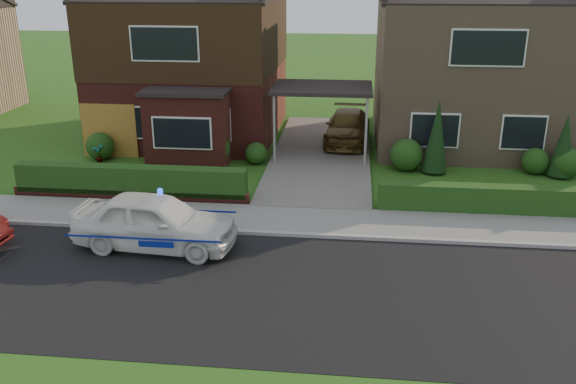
# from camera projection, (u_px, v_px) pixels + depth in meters

# --- Properties ---
(ground) EXTENTS (120.00, 120.00, 0.00)m
(ground) POSITION_uv_depth(u_px,v_px,m) (294.00, 292.00, 14.02)
(ground) COLOR #2B5316
(ground) RESTS_ON ground
(road) EXTENTS (60.00, 6.00, 0.02)m
(road) POSITION_uv_depth(u_px,v_px,m) (294.00, 292.00, 14.02)
(road) COLOR black
(road) RESTS_ON ground
(kerb) EXTENTS (60.00, 0.16, 0.12)m
(kerb) POSITION_uv_depth(u_px,v_px,m) (305.00, 235.00, 16.85)
(kerb) COLOR #9E9993
(kerb) RESTS_ON ground
(sidewalk) EXTENTS (60.00, 2.00, 0.10)m
(sidewalk) POSITION_uv_depth(u_px,v_px,m) (308.00, 221.00, 17.83)
(sidewalk) COLOR slate
(sidewalk) RESTS_ON ground
(driveway) EXTENTS (3.80, 12.00, 0.12)m
(driveway) POSITION_uv_depth(u_px,v_px,m) (321.00, 154.00, 24.27)
(driveway) COLOR #666059
(driveway) RESTS_ON ground
(house_left) EXTENTS (7.50, 9.53, 7.25)m
(house_left) POSITION_uv_depth(u_px,v_px,m) (193.00, 47.00, 26.27)
(house_left) COLOR maroon
(house_left) RESTS_ON ground
(house_right) EXTENTS (7.50, 8.06, 7.25)m
(house_right) POSITION_uv_depth(u_px,v_px,m) (467.00, 54.00, 25.24)
(house_right) COLOR #917459
(house_right) RESTS_ON ground
(carport_link) EXTENTS (3.80, 3.00, 2.77)m
(carport_link) POSITION_uv_depth(u_px,v_px,m) (322.00, 89.00, 23.33)
(carport_link) COLOR black
(carport_link) RESTS_ON ground
(garage_door) EXTENTS (2.20, 0.10, 2.10)m
(garage_door) POSITION_uv_depth(u_px,v_px,m) (109.00, 131.00, 23.79)
(garage_door) COLOR #946320
(garage_door) RESTS_ON ground
(dwarf_wall) EXTENTS (7.70, 0.25, 0.36)m
(dwarf_wall) POSITION_uv_depth(u_px,v_px,m) (130.00, 195.00, 19.49)
(dwarf_wall) COLOR maroon
(dwarf_wall) RESTS_ON ground
(hedge_left) EXTENTS (7.50, 0.55, 0.90)m
(hedge_left) POSITION_uv_depth(u_px,v_px,m) (133.00, 199.00, 19.69)
(hedge_left) COLOR #1D3D13
(hedge_left) RESTS_ON ground
(hedge_right) EXTENTS (7.50, 0.55, 0.80)m
(hedge_right) POSITION_uv_depth(u_px,v_px,m) (502.00, 214.00, 18.43)
(hedge_right) COLOR #1D3D13
(hedge_right) RESTS_ON ground
(shrub_left_far) EXTENTS (1.08, 1.08, 1.08)m
(shrub_left_far) POSITION_uv_depth(u_px,v_px,m) (100.00, 146.00, 23.56)
(shrub_left_far) COLOR #1D3D13
(shrub_left_far) RESTS_ON ground
(shrub_left_mid) EXTENTS (1.32, 1.32, 1.32)m
(shrub_left_mid) POSITION_uv_depth(u_px,v_px,m) (213.00, 148.00, 22.88)
(shrub_left_mid) COLOR #1D3D13
(shrub_left_mid) RESTS_ON ground
(shrub_left_near) EXTENTS (0.84, 0.84, 0.84)m
(shrub_left_near) POSITION_uv_depth(u_px,v_px,m) (256.00, 153.00, 23.08)
(shrub_left_near) COLOR #1D3D13
(shrub_left_near) RESTS_ON ground
(shrub_right_near) EXTENTS (1.20, 1.20, 1.20)m
(shrub_right_near) POSITION_uv_depth(u_px,v_px,m) (406.00, 155.00, 22.27)
(shrub_right_near) COLOR #1D3D13
(shrub_right_near) RESTS_ON ground
(shrub_right_mid) EXTENTS (0.96, 0.96, 0.96)m
(shrub_right_mid) POSITION_uv_depth(u_px,v_px,m) (535.00, 161.00, 21.94)
(shrub_right_mid) COLOR #1D3D13
(shrub_right_mid) RESTS_ON ground
(shrub_right_far) EXTENTS (1.08, 1.08, 1.08)m
(shrub_right_far) POSITION_uv_depth(u_px,v_px,m) (567.00, 163.00, 21.53)
(shrub_right_far) COLOR #1D3D13
(shrub_right_far) RESTS_ON ground
(conifer_a) EXTENTS (0.90, 0.90, 2.60)m
(conifer_a) POSITION_uv_depth(u_px,v_px,m) (436.00, 138.00, 21.74)
(conifer_a) COLOR black
(conifer_a) RESTS_ON ground
(conifer_b) EXTENTS (0.90, 0.90, 2.20)m
(conifer_b) POSITION_uv_depth(u_px,v_px,m) (564.00, 147.00, 21.36)
(conifer_b) COLOR black
(conifer_b) RESTS_ON ground
(police_car) EXTENTS (3.98, 4.46, 1.64)m
(police_car) POSITION_uv_depth(u_px,v_px,m) (155.00, 222.00, 16.01)
(police_car) COLOR white
(police_car) RESTS_ON ground
(driveway_car) EXTENTS (1.98, 4.42, 1.26)m
(driveway_car) POSITION_uv_depth(u_px,v_px,m) (348.00, 127.00, 25.56)
(driveway_car) COLOR brown
(driveway_car) RESTS_ON driveway
(potted_plant_a) EXTENTS (0.46, 0.34, 0.82)m
(potted_plant_a) POSITION_uv_depth(u_px,v_px,m) (98.00, 153.00, 23.13)
(potted_plant_a) COLOR gray
(potted_plant_a) RESTS_ON ground
(potted_plant_b) EXTENTS (0.48, 0.46, 0.68)m
(potted_plant_b) POSITION_uv_depth(u_px,v_px,m) (66.00, 174.00, 21.01)
(potted_plant_b) COLOR gray
(potted_plant_b) RESTS_ON ground
(potted_plant_c) EXTENTS (0.40, 0.40, 0.70)m
(potted_plant_c) POSITION_uv_depth(u_px,v_px,m) (236.00, 186.00, 19.75)
(potted_plant_c) COLOR gray
(potted_plant_c) RESTS_ON ground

